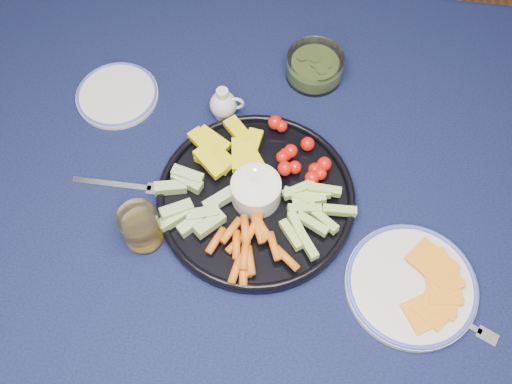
# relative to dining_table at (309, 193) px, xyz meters

# --- Properties ---
(dining_table) EXTENTS (1.67, 1.07, 0.75)m
(dining_table) POSITION_rel_dining_table_xyz_m (0.00, 0.00, 0.00)
(dining_table) COLOR #4A2818
(dining_table) RESTS_ON ground
(crudite_platter) EXTENTS (0.38, 0.38, 0.12)m
(crudite_platter) POSITION_rel_dining_table_xyz_m (-0.11, -0.08, 0.11)
(crudite_platter) COLOR black
(crudite_platter) RESTS_ON dining_table
(creamer_pitcher) EXTENTS (0.07, 0.06, 0.08)m
(creamer_pitcher) POSITION_rel_dining_table_xyz_m (-0.20, 0.12, 0.12)
(creamer_pitcher) COLOR silver
(creamer_pitcher) RESTS_ON dining_table
(pickle_bowl) EXTENTS (0.12, 0.12, 0.06)m
(pickle_bowl) POSITION_rel_dining_table_xyz_m (-0.02, 0.25, 0.11)
(pickle_bowl) COLOR white
(pickle_bowl) RESTS_ON dining_table
(cheese_plate) EXTENTS (0.24, 0.24, 0.03)m
(cheese_plate) POSITION_rel_dining_table_xyz_m (0.20, -0.21, 0.10)
(cheese_plate) COLOR silver
(cheese_plate) RESTS_ON dining_table
(juice_tumbler) EXTENTS (0.07, 0.07, 0.09)m
(juice_tumbler) POSITION_rel_dining_table_xyz_m (-0.30, -0.19, 0.13)
(juice_tumbler) COLOR white
(juice_tumbler) RESTS_ON dining_table
(fork_left) EXTENTS (0.19, 0.03, 0.00)m
(fork_left) POSITION_rel_dining_table_xyz_m (-0.36, -0.09, 0.09)
(fork_left) COLOR white
(fork_left) RESTS_ON dining_table
(fork_right) EXTENTS (0.16, 0.08, 0.00)m
(fork_right) POSITION_rel_dining_table_xyz_m (0.28, -0.26, 0.09)
(fork_right) COLOR white
(fork_right) RESTS_ON dining_table
(side_plate_extra) EXTENTS (0.18, 0.18, 0.01)m
(side_plate_extra) POSITION_rel_dining_table_xyz_m (-0.44, 0.13, 0.10)
(side_plate_extra) COLOR silver
(side_plate_extra) RESTS_ON dining_table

